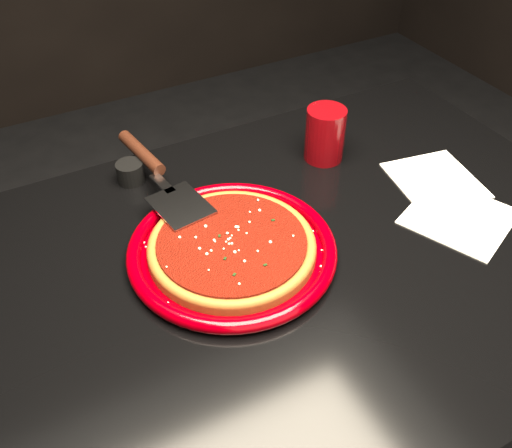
# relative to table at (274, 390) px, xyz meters

# --- Properties ---
(table) EXTENTS (1.20, 0.80, 0.75)m
(table) POSITION_rel_table_xyz_m (0.00, 0.00, 0.00)
(table) COLOR black
(table) RESTS_ON floor
(plate) EXTENTS (0.34, 0.34, 0.03)m
(plate) POSITION_rel_table_xyz_m (-0.06, 0.05, 0.39)
(plate) COLOR #6F0005
(plate) RESTS_ON table
(pizza_crust) EXTENTS (0.27, 0.27, 0.01)m
(pizza_crust) POSITION_rel_table_xyz_m (-0.06, 0.05, 0.39)
(pizza_crust) COLOR brown
(pizza_crust) RESTS_ON plate
(pizza_crust_rim) EXTENTS (0.27, 0.27, 0.02)m
(pizza_crust_rim) POSITION_rel_table_xyz_m (-0.06, 0.05, 0.40)
(pizza_crust_rim) COLOR brown
(pizza_crust_rim) RESTS_ON plate
(pizza_sauce) EXTENTS (0.24, 0.24, 0.01)m
(pizza_sauce) POSITION_rel_table_xyz_m (-0.06, 0.05, 0.40)
(pizza_sauce) COLOR maroon
(pizza_sauce) RESTS_ON plate
(parmesan_dusting) EXTENTS (0.23, 0.23, 0.01)m
(parmesan_dusting) POSITION_rel_table_xyz_m (-0.06, 0.05, 0.41)
(parmesan_dusting) COLOR beige
(parmesan_dusting) RESTS_ON plate
(basil_flecks) EXTENTS (0.21, 0.21, 0.00)m
(basil_flecks) POSITION_rel_table_xyz_m (-0.06, 0.05, 0.41)
(basil_flecks) COLOR black
(basil_flecks) RESTS_ON plate
(pizza_server) EXTENTS (0.15, 0.37, 0.03)m
(pizza_server) POSITION_rel_table_xyz_m (-0.10, 0.25, 0.42)
(pizza_server) COLOR #ADAFB3
(pizza_server) RESTS_ON plate
(cup) EXTENTS (0.09, 0.09, 0.11)m
(cup) POSITION_rel_table_xyz_m (0.22, 0.21, 0.43)
(cup) COLOR maroon
(cup) RESTS_ON table
(napkin_a) EXTENTS (0.22, 0.22, 0.00)m
(napkin_a) POSITION_rel_table_xyz_m (0.33, -0.06, 0.38)
(napkin_a) COLOR white
(napkin_a) RESTS_ON table
(napkin_b) EXTENTS (0.18, 0.18, 0.00)m
(napkin_b) POSITION_rel_table_xyz_m (0.37, 0.05, 0.38)
(napkin_b) COLOR white
(napkin_b) RESTS_ON table
(ramekin) EXTENTS (0.06, 0.06, 0.04)m
(ramekin) POSITION_rel_table_xyz_m (-0.14, 0.32, 0.39)
(ramekin) COLOR black
(ramekin) RESTS_ON table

